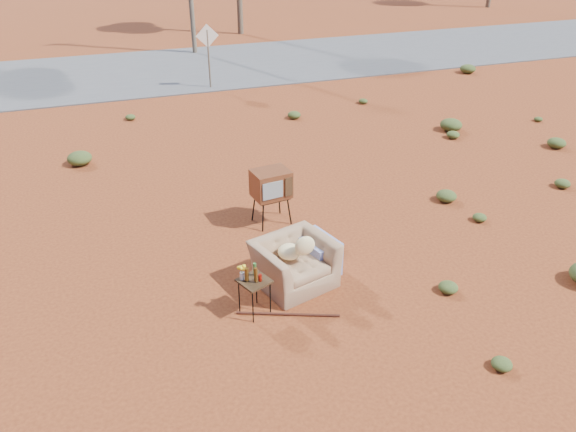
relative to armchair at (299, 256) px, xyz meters
name	(u,v)px	position (x,y,z in m)	size (l,w,h in m)	color
ground	(276,287)	(-0.43, -0.06, -0.51)	(140.00, 140.00, 0.00)	brown
highway	(156,71)	(-0.43, 14.94, -0.49)	(140.00, 7.00, 0.04)	#565659
armchair	(299,256)	(0.00, 0.00, 0.00)	(1.59, 1.28, 1.08)	#967152
tv_unit	(271,185)	(0.18, 2.08, 0.34)	(0.78, 0.66, 1.14)	black
side_table	(251,279)	(-0.98, -0.57, 0.14)	(0.56, 0.56, 0.89)	#392715
rusty_bar	(288,314)	(-0.48, -0.83, -0.48)	(0.04, 0.04, 1.63)	#481C13
road_sign	(208,45)	(1.07, 11.94, 1.00)	(0.78, 0.06, 2.19)	brown
scrub_patch	(182,181)	(-1.26, 4.35, -0.37)	(17.49, 8.07, 0.33)	#425224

